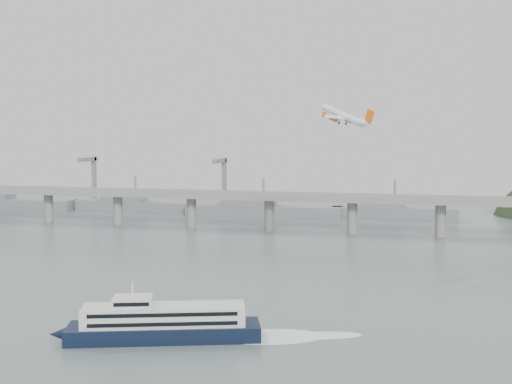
# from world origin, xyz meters

# --- Properties ---
(ground) EXTENTS (900.00, 900.00, 0.00)m
(ground) POSITION_xyz_m (0.00, 0.00, 0.00)
(ground) COLOR slate
(ground) RESTS_ON ground
(bridge) EXTENTS (800.00, 22.00, 23.90)m
(bridge) POSITION_xyz_m (-1.15, 200.00, 17.65)
(bridge) COLOR gray
(bridge) RESTS_ON ground
(distant_fleet) EXTENTS (453.00, 60.90, 40.00)m
(distant_fleet) POSITION_xyz_m (-155.36, 265.08, 6.22)
(distant_fleet) COLOR slate
(distant_fleet) RESTS_ON ground
(ferry) EXTENTS (86.73, 37.79, 16.95)m
(ferry) POSITION_xyz_m (-6.95, -21.28, 4.60)
(ferry) COLOR black
(ferry) RESTS_ON ground
(airliner) EXTENTS (28.70, 27.74, 13.16)m
(airliner) POSITION_xyz_m (26.96, 107.34, 66.17)
(airliner) COLOR white
(airliner) RESTS_ON ground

